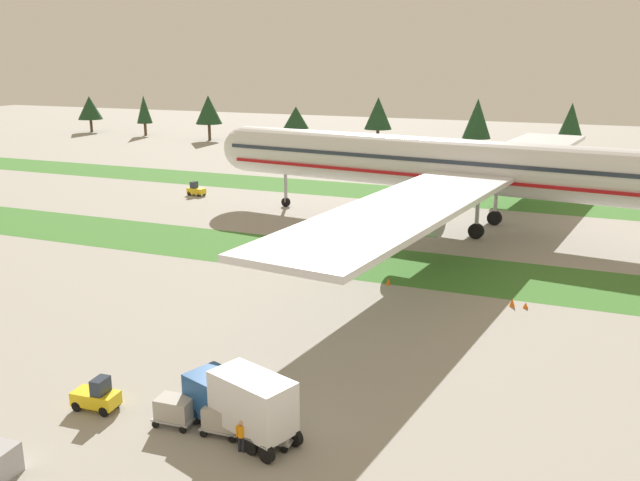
# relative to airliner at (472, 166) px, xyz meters

# --- Properties ---
(grass_strip_near) EXTENTS (320.00, 11.22, 0.01)m
(grass_strip_near) POSITION_rel_airliner_xyz_m (-12.28, -16.90, -7.36)
(grass_strip_near) COLOR #3D752D
(grass_strip_near) RESTS_ON ground
(grass_strip_far) EXTENTS (320.00, 11.22, 0.01)m
(grass_strip_far) POSITION_rel_airliner_xyz_m (-12.28, 17.54, -7.36)
(grass_strip_far) COLOR #3D752D
(grass_strip_far) RESTS_ON ground
(airliner) EXTENTS (68.21, 83.90, 20.57)m
(airliner) POSITION_rel_airliner_xyz_m (0.00, 0.00, 0.00)
(airliner) COLOR silver
(airliner) RESTS_ON ground
(baggage_tug) EXTENTS (2.68, 1.46, 1.97)m
(baggage_tug) POSITION_rel_airliner_xyz_m (-11.67, -49.95, -6.55)
(baggage_tug) COLOR yellow
(baggage_tug) RESTS_ON ground
(cargo_dolly_lead) EXTENTS (2.29, 1.64, 1.55)m
(cargo_dolly_lead) POSITION_rel_airliner_xyz_m (-6.66, -49.63, -6.44)
(cargo_dolly_lead) COLOR #A3A3A8
(cargo_dolly_lead) RESTS_ON ground
(cargo_dolly_second) EXTENTS (2.29, 1.64, 1.55)m
(cargo_dolly_second) POSITION_rel_airliner_xyz_m (-3.76, -49.45, -6.44)
(cargo_dolly_second) COLOR #A3A3A8
(cargo_dolly_second) RESTS_ON ground
(cargo_dolly_third) EXTENTS (2.29, 1.64, 1.55)m
(cargo_dolly_third) POSITION_rel_airliner_xyz_m (-0.87, -49.27, -6.44)
(cargo_dolly_third) COLOR #A3A3A8
(cargo_dolly_third) RESTS_ON ground
(catering_truck) EXTENTS (7.32, 4.48, 3.58)m
(catering_truck) POSITION_rel_airliner_xyz_m (-2.87, -49.08, -5.41)
(catering_truck) COLOR #1E4C8E
(catering_truck) RESTS_ON ground
(pushback_tractor) EXTENTS (2.74, 1.62, 1.97)m
(pushback_tractor) POSITION_rel_airliner_xyz_m (-40.04, 5.15, -6.55)
(pushback_tractor) COLOR yellow
(pushback_tractor) RESTS_ON ground
(ground_crew_marshaller) EXTENTS (0.55, 0.36, 1.74)m
(ground_crew_marshaller) POSITION_rel_airliner_xyz_m (-2.03, -50.62, -6.42)
(ground_crew_marshaller) COLOR black
(ground_crew_marshaller) RESTS_ON ground
(ground_crew_loader) EXTENTS (0.36, 0.54, 1.74)m
(ground_crew_loader) POSITION_rel_airliner_xyz_m (-1.62, -49.54, -6.42)
(ground_crew_loader) COLOR black
(ground_crew_loader) RESTS_ON ground
(taxiway_marker_0) EXTENTS (0.44, 0.44, 0.47)m
(taxiway_marker_0) POSITION_rel_airliner_xyz_m (9.00, -23.98, -7.13)
(taxiway_marker_0) COLOR orange
(taxiway_marker_0) RESTS_ON ground
(taxiway_marker_1) EXTENTS (0.44, 0.44, 0.69)m
(taxiway_marker_1) POSITION_rel_airliner_xyz_m (7.96, -24.02, -7.02)
(taxiway_marker_1) COLOR orange
(taxiway_marker_1) RESTS_ON ground
(taxiway_marker_2) EXTENTS (0.44, 0.44, 0.60)m
(taxiway_marker_2) POSITION_rel_airliner_xyz_m (-2.78, -22.59, -7.06)
(taxiway_marker_2) COLOR orange
(taxiway_marker_2) RESTS_ON ground
(distant_tree_line) EXTENTS (202.96, 11.34, 12.27)m
(distant_tree_line) POSITION_rel_airliner_xyz_m (-18.79, 66.70, -0.56)
(distant_tree_line) COLOR #4C3823
(distant_tree_line) RESTS_ON ground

